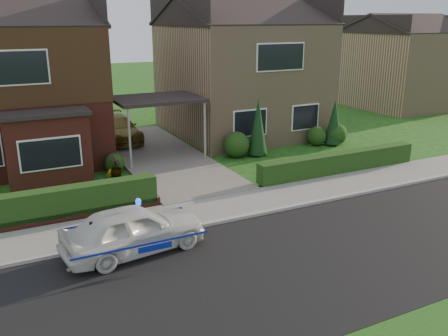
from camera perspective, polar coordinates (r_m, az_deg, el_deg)
ground at (r=12.88m, az=8.61°, el=-11.02°), size 120.00×120.00×0.00m
road at (r=12.88m, az=8.61°, el=-11.02°), size 60.00×6.00×0.02m
kerb at (r=15.18m, az=2.03°, el=-5.98°), size 60.00×0.16×0.12m
sidewalk at (r=16.04m, az=0.25°, el=-4.68°), size 60.00×2.00×0.10m
driveway at (r=22.09m, az=-7.81°, el=1.46°), size 3.80×12.00×0.12m
house_left at (r=23.20m, az=-24.51°, el=10.30°), size 7.50×9.53×7.25m
house_right at (r=26.42m, az=1.91°, el=12.20°), size 7.50×8.06×7.25m
carport_link at (r=21.48m, az=-8.06°, el=8.10°), size 3.80×3.00×2.77m
dwarf_wall at (r=15.66m, az=-21.31°, el=-6.01°), size 7.70×0.25×0.36m
hedge_left at (r=15.87m, az=-21.29°, el=-6.40°), size 7.50×0.55×0.90m
hedge_right at (r=20.09m, az=13.55°, el=-0.69°), size 7.50×0.55×0.80m
shrub_left_mid at (r=19.44m, az=-17.44°, el=0.41°), size 1.32×1.32×1.32m
shrub_left_near at (r=20.07m, az=-13.04°, el=0.59°), size 0.84×0.84×0.84m
shrub_right_near at (r=21.74m, az=1.52°, el=2.84°), size 1.20×1.20×1.20m
shrub_right_mid at (r=24.28m, az=11.07°, el=3.79°), size 0.96×0.96×0.96m
shrub_right_far at (r=24.65m, az=13.36°, el=3.99°), size 1.08×1.08×1.08m
conifer_a at (r=21.88m, az=4.11°, el=4.78°), size 0.90×0.90×2.60m
conifer_b at (r=24.40m, az=13.08°, el=5.22°), size 0.90×0.90×2.20m
neighbour_right at (r=36.84m, az=20.54°, el=10.98°), size 6.50×7.00×5.20m
police_car at (r=13.14m, az=-10.81°, el=-7.31°), size 3.58×4.06×1.49m
driveway_car at (r=24.92m, az=-12.68°, el=4.67°), size 1.81×4.33×1.25m
potted_plant_b at (r=18.17m, az=-13.83°, el=-1.39°), size 0.54×0.51×0.76m
potted_plant_c at (r=19.49m, az=-12.90°, el=0.08°), size 0.58×0.58×0.83m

